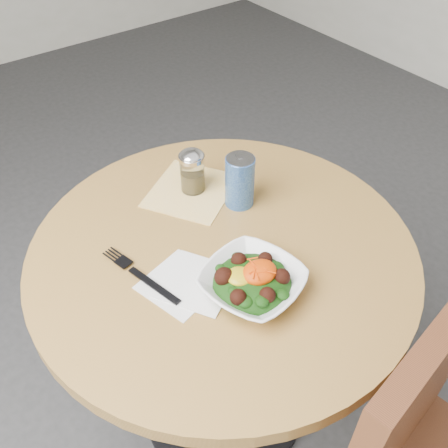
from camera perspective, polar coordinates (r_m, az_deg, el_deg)
name	(u,v)px	position (r m, az deg, el deg)	size (l,w,h in m)	color
ground	(223,404)	(1.77, -0.10, -19.88)	(6.00, 6.00, 0.00)	#303033
table	(223,300)	(1.30, -0.13, -8.68)	(0.90, 0.90, 0.75)	black
cloth_napkin	(191,191)	(1.31, -3.78, 3.83)	(0.22, 0.20, 0.00)	orange
paper_napkins	(189,283)	(1.08, -4.02, -6.75)	(0.22, 0.21, 0.00)	white
salad_bowl	(252,282)	(1.05, 3.25, -6.62)	(0.25, 0.25, 0.08)	white
fork	(138,274)	(1.11, -9.76, -5.62)	(0.07, 0.23, 0.00)	black
spice_shaker	(192,171)	(1.28, -3.65, 6.01)	(0.07, 0.07, 0.12)	silver
beverage_can	(240,181)	(1.23, 1.81, 4.94)	(0.07, 0.07, 0.14)	navy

